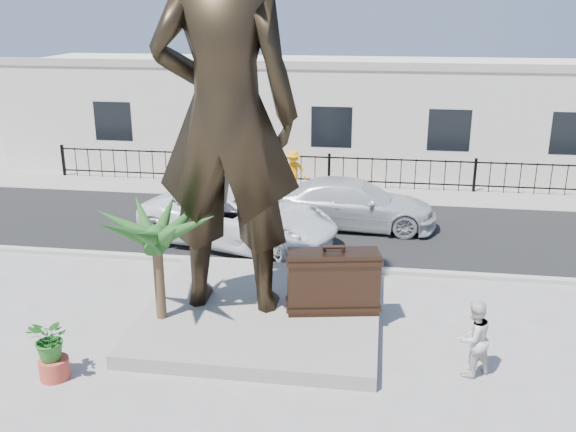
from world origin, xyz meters
The scene contains 16 objects.
ground centered at (0.00, 0.00, 0.00)m, with size 100.00×100.00×0.00m, color #9E9991.
street centered at (0.00, 8.00, 0.01)m, with size 40.00×7.00×0.01m, color black.
curb centered at (0.00, 4.50, 0.06)m, with size 40.00×0.25×0.12m, color #A5A399.
far_sidewalk centered at (0.00, 12.00, 0.01)m, with size 40.00×2.50×0.02m, color #9E9991.
plinth centered at (-0.50, 1.50, 0.15)m, with size 5.20×5.20×0.30m, color gray.
fence centered at (0.00, 12.80, 0.60)m, with size 22.00×0.10×1.20m, color black.
building centered at (0.00, 17.00, 2.20)m, with size 28.00×7.00×4.40m, color silver.
statue centered at (-1.26, 1.59, 4.57)m, with size 3.11×2.04×8.54m, color black.
suitcase centered at (1.07, 1.51, 1.00)m, with size 1.99×0.63×1.40m, color black.
tourist centered at (3.87, -0.19, 0.77)m, with size 0.75×0.58×1.54m, color silver.
car_white centered at (-2.07, 6.09, 0.83)m, with size 2.71×5.89×1.64m, color white.
car_silver centered at (1.19, 8.15, 0.76)m, with size 2.10×5.18×1.50m, color silver.
worker centered at (-1.27, 11.86, 0.80)m, with size 1.01×0.58×1.56m, color #FF9E0D.
palm_tree centered at (-2.58, 0.64, 0.00)m, with size 1.80×1.80×3.20m, color #1F4A1A, non-canonical shape.
planter centered at (-3.96, -1.50, 0.20)m, with size 0.56×0.56×0.40m, color #BA4031.
shrub centered at (-3.96, -1.50, 0.83)m, with size 0.78×0.67×0.86m, color #286922.
Camera 1 is at (2.00, -11.36, 6.77)m, focal length 40.00 mm.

